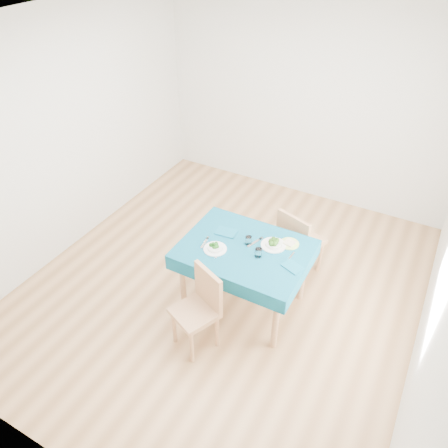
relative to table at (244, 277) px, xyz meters
The scene contains 16 objects.
room_shell 1.02m from the table, 156.17° to the left, with size 4.02×4.52×2.73m.
table is the anchor object (origin of this frame).
chair_near 0.71m from the table, 103.36° to the right, with size 0.37×0.41×0.92m, color #A6764E.
chair_far 0.84m from the table, 66.85° to the left, with size 0.41×0.45×1.03m, color #A6764E.
bowl_near 0.50m from the table, 147.16° to the right, with size 0.22×0.22×0.07m, color white, non-canonical shape.
bowl_far 0.50m from the table, 35.99° to the left, with size 0.24×0.24×0.07m, color white, non-canonical shape.
fork_near 0.55m from the table, 162.54° to the right, with size 0.02×0.17×0.00m, color silver.
knife_near 0.46m from the table, 141.65° to the right, with size 0.02×0.22×0.00m, color silver.
fork_far 0.40m from the table, 68.93° to the left, with size 0.03×0.20×0.00m, color silver.
knife_far 0.58m from the table, ahead, with size 0.02×0.20×0.00m, color silver.
napkin_near 0.49m from the table, 155.37° to the left, with size 0.21×0.14×0.01m, color #0C4F67.
napkin_far 0.63m from the table, ahead, with size 0.18×0.13×0.01m, color #0C4F67.
tumbler_center 0.43m from the table, 89.78° to the left, with size 0.06×0.06×0.08m, color white.
tumbler_side 0.46m from the table, 16.41° to the right, with size 0.07×0.07×0.09m, color white.
side_plate 0.58m from the table, 36.70° to the left, with size 0.19×0.19×0.01m, color #C0E16E.
bread_slice 0.59m from the table, 36.70° to the left, with size 0.10×0.10×0.01m, color beige.
Camera 1 is at (1.67, -3.06, 3.45)m, focal length 35.00 mm.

